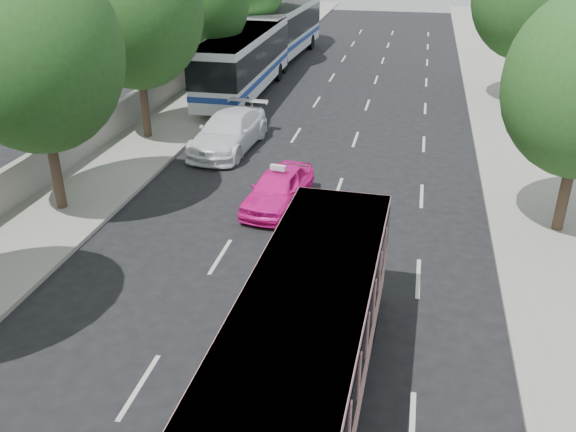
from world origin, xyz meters
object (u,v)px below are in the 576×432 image
(white_pickup, at_px, (229,131))
(tour_coach_rear, at_px, (283,27))
(tour_coach_front, at_px, (244,58))
(pink_bus, at_px, (305,339))
(pink_taxi, at_px, (278,188))

(white_pickup, relative_size, tour_coach_rear, 0.45)
(tour_coach_front, bearing_deg, white_pickup, -79.18)
(pink_bus, distance_m, white_pickup, 16.79)
(pink_bus, height_order, white_pickup, pink_bus)
(pink_taxi, relative_size, tour_coach_rear, 0.33)
(pink_bus, distance_m, tour_coach_front, 25.87)
(tour_coach_rear, bearing_deg, pink_bus, -74.20)
(pink_bus, relative_size, pink_taxi, 2.31)
(pink_taxi, bearing_deg, tour_coach_rear, 110.02)
(pink_bus, xyz_separation_m, pink_taxi, (-2.85, 9.93, -1.21))
(tour_coach_front, height_order, tour_coach_rear, tour_coach_rear)
(pink_bus, relative_size, white_pickup, 1.71)
(pink_taxi, bearing_deg, tour_coach_front, 118.14)
(pink_bus, bearing_deg, white_pickup, 113.87)
(pink_taxi, height_order, white_pickup, white_pickup)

